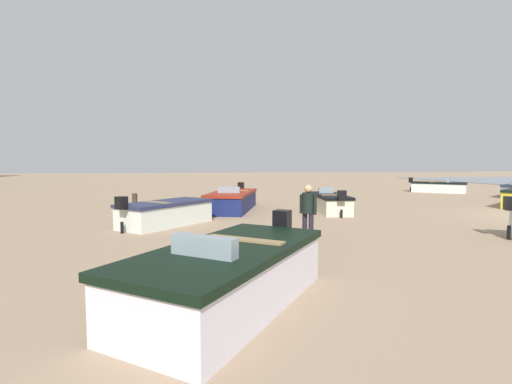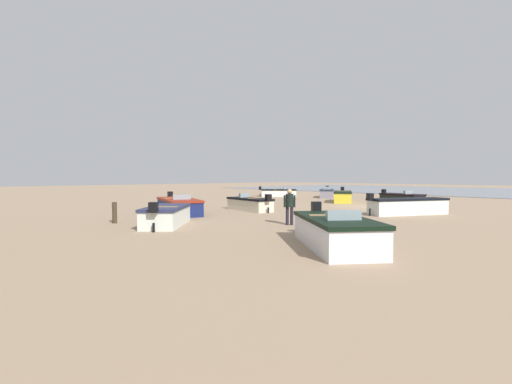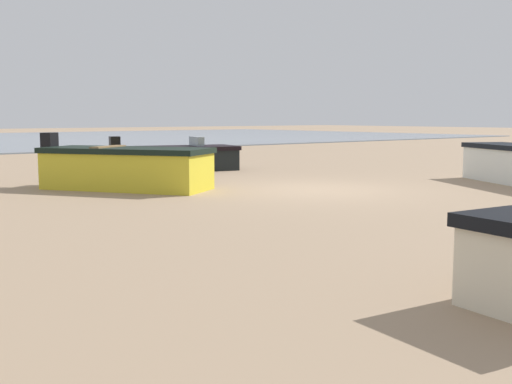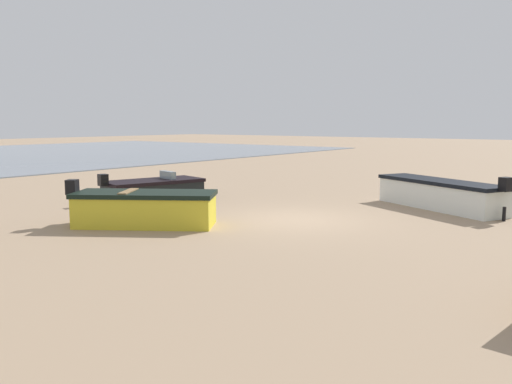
{
  "view_description": "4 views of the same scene",
  "coord_description": "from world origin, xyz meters",
  "px_view_note": "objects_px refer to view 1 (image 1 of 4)",
  "views": [
    {
      "loc": [
        -12.36,
        14.04,
        2.2
      ],
      "look_at": [
        7.12,
        10.5,
        0.67
      ],
      "focal_mm": 25.44,
      "sensor_mm": 36.0,
      "label": 1
    },
    {
      "loc": [
        -12.65,
        22.18,
        2.16
      ],
      "look_at": [
        1.49,
        8.96,
        1.29
      ],
      "focal_mm": 23.63,
      "sensor_mm": 36.0,
      "label": 2
    },
    {
      "loc": [
        9.71,
        10.01,
        1.62
      ],
      "look_at": [
        3.71,
        2.5,
        0.47
      ],
      "focal_mm": 44.05,
      "sensor_mm": 36.0,
      "label": 3
    },
    {
      "loc": [
        12.93,
        8.3,
        2.82
      ],
      "look_at": [
        2.13,
        0.19,
        1.05
      ],
      "focal_mm": 37.56,
      "sensor_mm": 36.0,
      "label": 4
    }
  ],
  "objects_px": {
    "mooring_post_near_water": "(135,205)",
    "boat_white_2": "(230,275)",
    "boat_white_4": "(166,213)",
    "beach_walker_foreground": "(308,209)",
    "boat_navy_0": "(232,201)",
    "boat_cream_8": "(329,203)",
    "boat_white_7": "(439,187)"
  },
  "relations": [
    {
      "from": "mooring_post_near_water",
      "to": "boat_navy_0",
      "type": "bearing_deg",
      "value": -70.26
    },
    {
      "from": "mooring_post_near_water",
      "to": "boat_white_2",
      "type": "bearing_deg",
      "value": -164.18
    },
    {
      "from": "boat_white_7",
      "to": "mooring_post_near_water",
      "type": "height_order",
      "value": "boat_white_7"
    },
    {
      "from": "boat_navy_0",
      "to": "boat_white_2",
      "type": "xyz_separation_m",
      "value": [
        -11.65,
        1.38,
        0.03
      ]
    },
    {
      "from": "beach_walker_foreground",
      "to": "boat_navy_0",
      "type": "bearing_deg",
      "value": -33.39
    },
    {
      "from": "boat_navy_0",
      "to": "mooring_post_near_water",
      "type": "relative_size",
      "value": 5.11
    },
    {
      "from": "boat_white_2",
      "to": "boat_white_4",
      "type": "bearing_deg",
      "value": -42.15
    },
    {
      "from": "mooring_post_near_water",
      "to": "beach_walker_foreground",
      "type": "relative_size",
      "value": 0.61
    },
    {
      "from": "boat_navy_0",
      "to": "boat_white_7",
      "type": "bearing_deg",
      "value": -137.43
    },
    {
      "from": "boat_white_4",
      "to": "mooring_post_near_water",
      "type": "xyz_separation_m",
      "value": [
        2.33,
        1.4,
        0.05
      ]
    },
    {
      "from": "boat_cream_8",
      "to": "mooring_post_near_water",
      "type": "bearing_deg",
      "value": -172.19
    },
    {
      "from": "mooring_post_near_water",
      "to": "beach_walker_foreground",
      "type": "bearing_deg",
      "value": -137.11
    },
    {
      "from": "boat_white_4",
      "to": "boat_cream_8",
      "type": "xyz_separation_m",
      "value": [
        2.45,
        -7.18,
        -0.02
      ]
    },
    {
      "from": "boat_navy_0",
      "to": "mooring_post_near_water",
      "type": "height_order",
      "value": "boat_navy_0"
    },
    {
      "from": "boat_white_7",
      "to": "mooring_post_near_water",
      "type": "xyz_separation_m",
      "value": [
        -9.44,
        21.25,
        0.08
      ]
    },
    {
      "from": "boat_white_7",
      "to": "beach_walker_foreground",
      "type": "distance_m",
      "value": 22.01
    },
    {
      "from": "boat_white_2",
      "to": "boat_cream_8",
      "type": "relative_size",
      "value": 1.05
    },
    {
      "from": "boat_white_2",
      "to": "boat_navy_0",
      "type": "bearing_deg",
      "value": -59.58
    },
    {
      "from": "boat_navy_0",
      "to": "boat_white_4",
      "type": "xyz_separation_m",
      "value": [
        -3.86,
        2.85,
        -0.02
      ]
    },
    {
      "from": "boat_navy_0",
      "to": "boat_white_2",
      "type": "relative_size",
      "value": 1.2
    },
    {
      "from": "mooring_post_near_water",
      "to": "beach_walker_foreground",
      "type": "height_order",
      "value": "beach_walker_foreground"
    },
    {
      "from": "boat_navy_0",
      "to": "boat_white_2",
      "type": "distance_m",
      "value": 11.73
    },
    {
      "from": "boat_white_7",
      "to": "boat_white_2",
      "type": "bearing_deg",
      "value": -0.31
    },
    {
      "from": "boat_white_2",
      "to": "boat_white_7",
      "type": "bearing_deg",
      "value": -96.02
    },
    {
      "from": "boat_cream_8",
      "to": "beach_walker_foreground",
      "type": "height_order",
      "value": "beach_walker_foreground"
    },
    {
      "from": "boat_cream_8",
      "to": "boat_white_7",
      "type": "bearing_deg",
      "value": 43.41
    },
    {
      "from": "boat_cream_8",
      "to": "mooring_post_near_water",
      "type": "relative_size",
      "value": 4.06
    },
    {
      "from": "boat_navy_0",
      "to": "boat_white_7",
      "type": "relative_size",
      "value": 1.27
    },
    {
      "from": "boat_white_4",
      "to": "boat_cream_8",
      "type": "relative_size",
      "value": 0.89
    },
    {
      "from": "boat_white_7",
      "to": "boat_cream_8",
      "type": "relative_size",
      "value": 0.99
    },
    {
      "from": "boat_white_4",
      "to": "beach_walker_foreground",
      "type": "relative_size",
      "value": 2.2
    },
    {
      "from": "boat_navy_0",
      "to": "boat_cream_8",
      "type": "distance_m",
      "value": 4.55
    }
  ]
}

